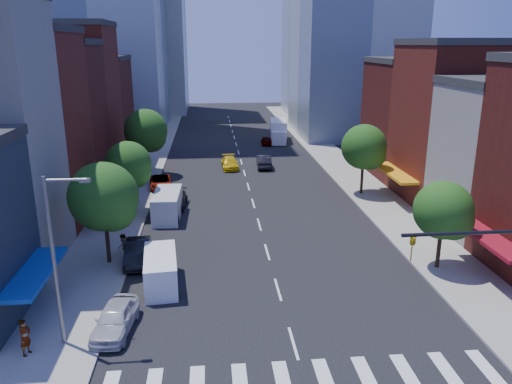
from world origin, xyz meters
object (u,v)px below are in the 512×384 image
at_px(parked_car_second, 137,252).
at_px(traffic_car_far, 266,141).
at_px(parked_car_third, 161,182).
at_px(taxi, 230,163).
at_px(cargo_van_far, 167,205).
at_px(cargo_van_near, 161,271).
at_px(traffic_car_oncoming, 264,161).
at_px(pedestrian_far, 123,247).
at_px(pedestrian_near, 25,337).
at_px(box_truck, 278,132).
at_px(parked_car_rear, 176,200).
at_px(parked_car_front, 115,319).

distance_m(parked_car_second, traffic_car_far, 44.54).
bearing_deg(parked_car_third, taxi, 39.63).
bearing_deg(cargo_van_far, parked_car_second, -96.94).
height_order(cargo_van_near, taxi, cargo_van_near).
relative_size(traffic_car_oncoming, pedestrian_far, 2.55).
bearing_deg(pedestrian_near, taxi, 2.54).
relative_size(cargo_van_near, cargo_van_far, 0.91).
height_order(traffic_car_far, box_truck, box_truck).
bearing_deg(pedestrian_near, cargo_van_far, 4.66).
relative_size(parked_car_second, cargo_van_far, 0.83).
bearing_deg(parked_car_third, pedestrian_far, -100.48).
relative_size(parked_car_rear, box_truck, 0.56).
bearing_deg(traffic_car_far, pedestrian_far, 73.28).
bearing_deg(traffic_car_oncoming, cargo_van_far, 62.05).
xyz_separation_m(traffic_car_oncoming, traffic_car_far, (2.02, 14.68, -0.17)).
bearing_deg(parked_car_third, parked_car_front, -97.44).
bearing_deg(cargo_van_far, parked_car_front, -92.67).
bearing_deg(traffic_car_oncoming, pedestrian_far, 66.88).
bearing_deg(cargo_van_near, traffic_car_oncoming, 66.82).
xyz_separation_m(taxi, pedestrian_near, (-11.89, -38.45, 0.42)).
relative_size(parked_car_second, parked_car_third, 0.96).
bearing_deg(pedestrian_far, traffic_car_far, 155.71).
bearing_deg(parked_car_third, box_truck, 50.19).
xyz_separation_m(parked_car_third, pedestrian_far, (-1.00, -18.83, 0.43)).
bearing_deg(cargo_van_far, traffic_car_far, 70.60).
height_order(parked_car_front, taxi, parked_car_front).
bearing_deg(parked_car_rear, cargo_van_far, -96.55).
xyz_separation_m(cargo_van_near, pedestrian_near, (-6.06, -7.08, 0.06)).
distance_m(cargo_van_near, cargo_van_far, 13.29).
bearing_deg(cargo_van_near, parked_car_second, 111.74).
bearing_deg(taxi, parked_car_third, -135.29).
relative_size(parked_car_third, traffic_car_far, 1.33).
relative_size(parked_car_rear, pedestrian_near, 2.43).
bearing_deg(taxi, traffic_car_oncoming, -0.97).
relative_size(cargo_van_far, pedestrian_near, 2.95).
bearing_deg(pedestrian_far, taxi, 157.58).
distance_m(cargo_van_far, box_truck, 38.56).
relative_size(parked_car_third, pedestrian_near, 2.57).
distance_m(parked_car_front, cargo_van_far, 18.46).
relative_size(parked_car_rear, cargo_van_near, 0.90).
bearing_deg(parked_car_third, cargo_van_near, -92.42).
bearing_deg(parked_car_second, traffic_car_oncoming, 63.01).
relative_size(taxi, traffic_car_oncoming, 0.98).
xyz_separation_m(parked_car_third, box_truck, (16.40, 25.87, 0.87)).
height_order(pedestrian_near, pedestrian_far, pedestrian_near).
distance_m(parked_car_second, box_truck, 47.78).
bearing_deg(cargo_van_near, traffic_car_far, 69.92).
bearing_deg(parked_car_front, traffic_car_oncoming, 78.32).
distance_m(parked_car_third, parked_car_rear, 6.91).
relative_size(parked_car_front, cargo_van_near, 0.88).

